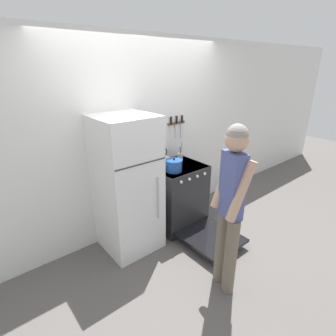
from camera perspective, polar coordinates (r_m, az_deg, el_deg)
The scene contains 9 objects.
ground_plane at distance 4.03m, azimuth -4.54°, elevation -11.29°, with size 14.00×14.00×0.00m, color #5B5654.
wall_back at distance 3.53m, azimuth -5.42°, elevation 6.60°, with size 10.00×0.06×2.55m.
refrigerator at distance 3.16m, azimuth -8.78°, elevation -3.83°, with size 0.65×0.66×1.68m.
stove_range at distance 3.72m, azimuth 2.21°, elevation -6.19°, with size 0.71×1.35×0.90m.
dutch_oven_pot at distance 3.35m, azimuth 1.30°, elevation 0.56°, with size 0.26×0.22×0.18m.
tea_kettle at distance 3.54m, azimuth -1.20°, elevation 1.73°, with size 0.25×0.20×0.26m.
utensil_jar at distance 3.75m, azimuth 2.63°, elevation 2.54°, with size 0.08×0.08×0.27m.
person at distance 2.52m, azimuth 13.46°, elevation -7.39°, with size 0.35×0.41×1.73m.
wall_knife_strip at distance 3.80m, azimuth 1.89°, elevation 9.71°, with size 0.31×0.03×0.34m.
Camera 1 is at (-1.91, -2.80, 2.17)m, focal length 28.00 mm.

